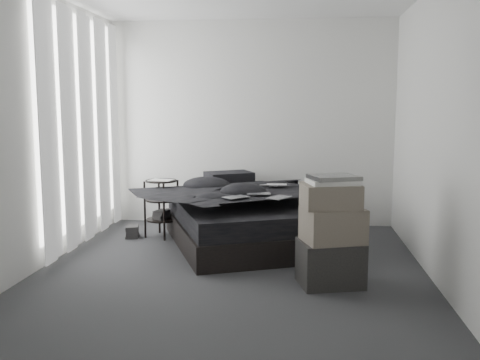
# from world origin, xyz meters

# --- Properties ---
(floor) EXTENTS (3.60, 4.20, 0.01)m
(floor) POSITION_xyz_m (0.00, 0.00, 0.00)
(floor) COLOR #353537
(floor) RESTS_ON ground
(wall_back) EXTENTS (3.60, 0.01, 2.60)m
(wall_back) POSITION_xyz_m (0.00, 2.10, 1.30)
(wall_back) COLOR silver
(wall_back) RESTS_ON ground
(wall_front) EXTENTS (3.60, 0.01, 2.60)m
(wall_front) POSITION_xyz_m (0.00, -2.10, 1.30)
(wall_front) COLOR silver
(wall_front) RESTS_ON ground
(wall_left) EXTENTS (0.01, 4.20, 2.60)m
(wall_left) POSITION_xyz_m (-1.80, 0.00, 1.30)
(wall_left) COLOR silver
(wall_left) RESTS_ON ground
(wall_right) EXTENTS (0.01, 4.20, 2.60)m
(wall_right) POSITION_xyz_m (1.80, 0.00, 1.30)
(wall_right) COLOR silver
(wall_right) RESTS_ON ground
(window_left) EXTENTS (0.02, 2.00, 2.30)m
(window_left) POSITION_xyz_m (-1.78, 0.90, 1.35)
(window_left) COLOR white
(window_left) RESTS_ON wall_left
(curtain_left) EXTENTS (0.06, 2.12, 2.48)m
(curtain_left) POSITION_xyz_m (-1.73, 0.90, 1.28)
(curtain_left) COLOR white
(curtain_left) RESTS_ON wall_left
(bed) EXTENTS (2.08, 2.34, 0.26)m
(bed) POSITION_xyz_m (0.02, 1.02, 0.13)
(bed) COLOR black
(bed) RESTS_ON floor
(mattress) EXTENTS (2.01, 2.26, 0.21)m
(mattress) POSITION_xyz_m (0.02, 1.02, 0.36)
(mattress) COLOR black
(mattress) RESTS_ON bed
(duvet) EXTENTS (1.94, 2.06, 0.22)m
(duvet) POSITION_xyz_m (0.04, 0.98, 0.58)
(duvet) COLOR black
(duvet) RESTS_ON mattress
(pillow_lower) EXTENTS (0.69, 0.58, 0.13)m
(pillow_lower) POSITION_xyz_m (-0.31, 1.70, 0.53)
(pillow_lower) COLOR black
(pillow_lower) RESTS_ON mattress
(pillow_upper) EXTENTS (0.65, 0.59, 0.12)m
(pillow_upper) POSITION_xyz_m (-0.24, 1.70, 0.66)
(pillow_upper) COLOR black
(pillow_upper) RESTS_ON pillow_lower
(laptop) EXTENTS (0.32, 0.22, 0.02)m
(laptop) POSITION_xyz_m (0.33, 1.20, 0.70)
(laptop) COLOR silver
(laptop) RESTS_ON duvet
(comic_a) EXTENTS (0.29, 0.28, 0.01)m
(comic_a) POSITION_xyz_m (-0.00, 0.46, 0.70)
(comic_a) COLOR black
(comic_a) RESTS_ON duvet
(comic_b) EXTENTS (0.27, 0.20, 0.01)m
(comic_b) POSITION_xyz_m (0.20, 0.69, 0.70)
(comic_b) COLOR black
(comic_b) RESTS_ON duvet
(comic_c) EXTENTS (0.27, 0.29, 0.01)m
(comic_c) POSITION_xyz_m (0.42, 0.48, 0.71)
(comic_c) COLOR black
(comic_c) RESTS_ON duvet
(side_stand) EXTENTS (0.47, 0.47, 0.66)m
(side_stand) POSITION_xyz_m (-0.97, 1.25, 0.33)
(side_stand) COLOR black
(side_stand) RESTS_ON floor
(papers) EXTENTS (0.29, 0.24, 0.01)m
(papers) POSITION_xyz_m (-0.97, 1.24, 0.67)
(papers) COLOR white
(papers) RESTS_ON side_stand
(floor_books) EXTENTS (0.18, 0.23, 0.14)m
(floor_books) POSITION_xyz_m (-1.31, 1.18, 0.07)
(floor_books) COLOR black
(floor_books) RESTS_ON floor
(box_lower) EXTENTS (0.60, 0.52, 0.38)m
(box_lower) POSITION_xyz_m (0.90, -0.26, 0.19)
(box_lower) COLOR black
(box_lower) RESTS_ON floor
(box_mid) EXTENTS (0.58, 0.52, 0.29)m
(box_mid) POSITION_xyz_m (0.91, -0.27, 0.53)
(box_mid) COLOR #6A6053
(box_mid) RESTS_ON box_lower
(box_upper) EXTENTS (0.53, 0.46, 0.20)m
(box_upper) POSITION_xyz_m (0.89, -0.26, 0.78)
(box_upper) COLOR #6A6053
(box_upper) RESTS_ON box_mid
(art_book_white) EXTENTS (0.46, 0.40, 0.04)m
(art_book_white) POSITION_xyz_m (0.90, -0.26, 0.90)
(art_book_white) COLOR silver
(art_book_white) RESTS_ON box_upper
(art_book_snake) EXTENTS (0.47, 0.42, 0.04)m
(art_book_snake) POSITION_xyz_m (0.91, -0.27, 0.93)
(art_book_snake) COLOR silver
(art_book_snake) RESTS_ON art_book_white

